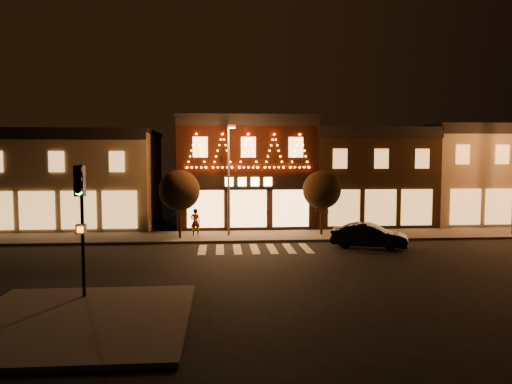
{
  "coord_description": "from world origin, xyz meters",
  "views": [
    {
      "loc": [
        -1.94,
        -22.23,
        5.18
      ],
      "look_at": [
        0.07,
        4.0,
        3.3
      ],
      "focal_mm": 32.43,
      "sensor_mm": 36.0,
      "label": 1
    }
  ],
  "objects": [
    {
      "name": "sidewalk_near",
      "position": [
        -6.5,
        -7.5,
        0.07
      ],
      "size": [
        7.0,
        7.0,
        0.15
      ],
      "primitive_type": "cube",
      "color": "#47423D",
      "rests_on": "ground"
    },
    {
      "name": "streetlamp_mid",
      "position": [
        -1.39,
        7.83,
        4.37
      ],
      "size": [
        0.51,
        1.65,
        7.19
      ],
      "rotation": [
        0.0,
        0.0,
        -0.14
      ],
      "color": "#59595E",
      "rests_on": "sidewalk_far"
    },
    {
      "name": "traffic_signal_near",
      "position": [
        -6.95,
        -5.31,
        3.55
      ],
      "size": [
        0.35,
        0.5,
        4.83
      ],
      "rotation": [
        0.0,
        0.0,
        -0.05
      ],
      "color": "black",
      "rests_on": "sidewalk_near"
    },
    {
      "name": "building_right_a",
      "position": [
        9.5,
        13.99,
        3.76
      ],
      "size": [
        9.2,
        8.28,
        7.5
      ],
      "color": "#342212",
      "rests_on": "ground"
    },
    {
      "name": "sidewalk_far",
      "position": [
        2.0,
        8.0,
        0.07
      ],
      "size": [
        44.0,
        4.0,
        0.15
      ],
      "primitive_type": "cube",
      "color": "#47423D",
      "rests_on": "ground"
    },
    {
      "name": "ground",
      "position": [
        0.0,
        0.0,
        0.0
      ],
      "size": [
        120.0,
        120.0,
        0.0
      ],
      "primitive_type": "plane",
      "color": "black",
      "rests_on": "ground"
    },
    {
      "name": "building_left",
      "position": [
        -13.0,
        13.99,
        3.66
      ],
      "size": [
        12.2,
        8.28,
        7.3
      ],
      "color": "#6E614E",
      "rests_on": "ground"
    },
    {
      "name": "tree_left",
      "position": [
        -4.55,
        7.31,
        3.19
      ],
      "size": [
        2.59,
        2.59,
        4.34
      ],
      "rotation": [
        0.0,
        0.0,
        0.0
      ],
      "color": "black",
      "rests_on": "sidewalk_far"
    },
    {
      "name": "tree_right",
      "position": [
        4.77,
        7.96,
        3.12
      ],
      "size": [
        2.54,
        2.54,
        4.25
      ],
      "rotation": [
        0.0,
        0.0,
        0.19
      ],
      "color": "black",
      "rests_on": "sidewalk_far"
    },
    {
      "name": "building_right_b",
      "position": [
        18.5,
        13.99,
        3.91
      ],
      "size": [
        9.2,
        8.28,
        7.8
      ],
      "color": "#6E614E",
      "rests_on": "ground"
    },
    {
      "name": "dark_sedan",
      "position": [
        6.68,
        3.84,
        0.72
      ],
      "size": [
        4.59,
        3.03,
        1.43
      ],
      "primitive_type": "imported",
      "rotation": [
        0.0,
        0.0,
        1.19
      ],
      "color": "black",
      "rests_on": "ground"
    },
    {
      "name": "pedestrian",
      "position": [
        -3.61,
        8.21,
        1.03
      ],
      "size": [
        0.69,
        0.49,
        1.77
      ],
      "primitive_type": "imported",
      "rotation": [
        0.0,
        0.0,
        3.03
      ],
      "color": "gray",
      "rests_on": "sidewalk_far"
    },
    {
      "name": "building_pulp",
      "position": [
        0.0,
        13.98,
        4.16
      ],
      "size": [
        10.2,
        8.34,
        8.3
      ],
      "color": "black",
      "rests_on": "ground"
    }
  ]
}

